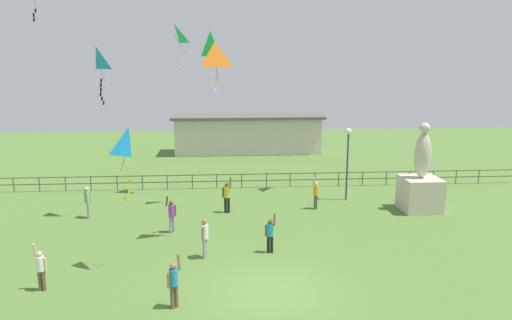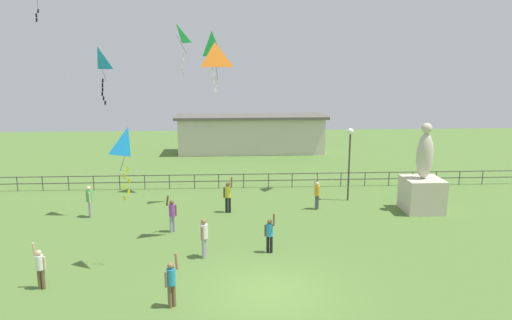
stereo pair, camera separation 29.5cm
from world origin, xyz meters
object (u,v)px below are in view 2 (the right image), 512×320
Objects in this scene: person_5 at (171,281)px; kite_1 at (212,47)px; person_6 at (228,195)px; person_7 at (172,213)px; lamppost at (350,148)px; person_4 at (204,235)px; person_1 at (317,193)px; kite_2 at (177,37)px; statue_monument at (422,186)px; person_2 at (40,266)px; kite_6 at (215,56)px; person_3 at (270,233)px; person_0 at (89,199)px; kite_5 at (99,61)px; kite_4 at (129,145)px.

kite_1 is at bearing 84.29° from person_5.
person_7 is (-2.66, -2.83, -0.05)m from person_6.
lamppost is 2.53× the size of person_4.
person_1 is 12.01m from kite_2.
person_6 is 0.73× the size of kite_1.
lamppost is at bearing 148.37° from statue_monument.
person_7 reaches higher than person_5.
person_7 is 0.69× the size of kite_1.
person_2 is 6.84m from person_7.
person_5 is (-6.76, -10.20, 0.01)m from person_1.
statue_monument is at bearing 17.04° from kite_6.
person_6 is 0.95× the size of kite_6.
person_3 is 2.78m from person_4.
person_5 is 0.94× the size of person_6.
kite_1 is at bearing 110.98° from person_3.
kite_6 reaches higher than person_2.
person_2 is at bearing -143.33° from lamppost.
kite_2 is (-1.01, 13.56, 8.51)m from person_5.
kite_1 reaches higher than person_1.
lamppost is 1.51× the size of kite_2.
person_3 is (8.47, 2.79, 0.00)m from person_2.
person_4 is at bearing -41.46° from person_0.
person_4 is at bearing -61.39° from person_7.
person_2 is at bearing -93.32° from kite_5.
person_1 is (-5.67, 0.59, -0.47)m from statue_monument.
person_2 is 1.03× the size of person_4.
statue_monument is 2.32× the size of kite_6.
person_2 is at bearing -122.26° from kite_1.
person_5 is (-0.87, -3.98, -0.04)m from person_4.
kite_6 is (1.39, 6.22, 7.33)m from person_5.
person_1 is (12.17, 0.66, -0.05)m from person_0.
person_6 is at bearing -165.09° from lamppost.
person_3 is at bearing -149.07° from statue_monument.
person_5 is at bearing -102.55° from kite_6.
kite_6 is (2.20, -0.85, 7.32)m from person_7.
kite_2 reaches higher than person_0.
kite_5 is (1.02, -0.21, 7.09)m from person_0.
kite_5 is at bearing -163.53° from kite_1.
statue_monument is 1.13× the size of lamppost.
person_0 is 0.61× the size of kite_4.
person_0 is 10.43m from person_3.
kite_1 is at bearing 172.43° from person_1.
kite_1 is at bearing -51.20° from kite_2.
kite_1 reaches higher than person_7.
lamppost reaches higher than person_6.
person_6 is at bearing 2.89° from person_0.
lamppost reaches higher than person_0.
kite_2 is 1.36× the size of kite_6.
statue_monument is at bearing 0.95° from kite_5.
person_6 is at bearing -176.53° from person_1.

